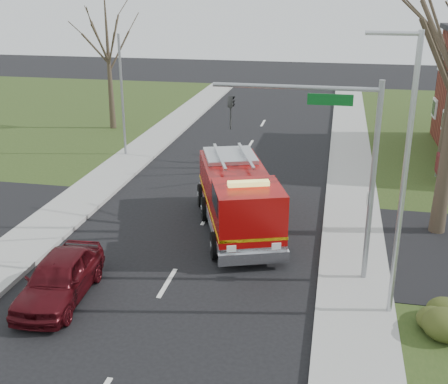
# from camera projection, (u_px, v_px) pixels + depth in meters

# --- Properties ---
(ground) EXTENTS (120.00, 120.00, 0.00)m
(ground) POSITION_uv_depth(u_px,v_px,m) (167.00, 283.00, 18.96)
(ground) COLOR black
(ground) RESTS_ON ground
(sidewalk_right) EXTENTS (2.40, 80.00, 0.15)m
(sidewalk_right) POSITION_uv_depth(u_px,v_px,m) (355.00, 300.00, 17.78)
(sidewalk_right) COLOR #979691
(sidewalk_right) RESTS_ON ground
(sidewalk_left) EXTENTS (2.40, 80.00, 0.15)m
(sidewalk_left) POSITION_uv_depth(u_px,v_px,m) (1.00, 264.00, 20.09)
(sidewalk_left) COLOR #979691
(sidewalk_left) RESTS_ON ground
(health_center_sign) EXTENTS (0.12, 2.00, 1.40)m
(health_center_sign) POSITION_uv_depth(u_px,v_px,m) (440.00, 167.00, 28.19)
(health_center_sign) COLOR #531317
(health_center_sign) RESTS_ON ground
(bare_tree_left) EXTENTS (4.50, 4.50, 9.00)m
(bare_tree_left) POSITION_uv_depth(u_px,v_px,m) (108.00, 48.00, 37.30)
(bare_tree_left) COLOR #3A2F22
(bare_tree_left) RESTS_ON ground
(traffic_signal_mast) EXTENTS (5.29, 0.18, 6.80)m
(traffic_signal_mast) POSITION_uv_depth(u_px,v_px,m) (334.00, 145.00, 17.74)
(traffic_signal_mast) COLOR gray
(traffic_signal_mast) RESTS_ON ground
(streetlight_pole) EXTENTS (1.48, 0.16, 8.40)m
(streetlight_pole) POSITION_uv_depth(u_px,v_px,m) (403.00, 173.00, 15.59)
(streetlight_pole) COLOR #B7BABF
(streetlight_pole) RESTS_ON ground
(utility_pole_far) EXTENTS (0.14, 0.14, 7.00)m
(utility_pole_far) POSITION_uv_depth(u_px,v_px,m) (122.00, 97.00, 31.90)
(utility_pole_far) COLOR gray
(utility_pole_far) RESTS_ON ground
(fire_engine) EXTENTS (4.72, 7.66, 2.92)m
(fire_engine) POSITION_uv_depth(u_px,v_px,m) (238.00, 200.00, 22.60)
(fire_engine) COLOR #8E0706
(fire_engine) RESTS_ON ground
(parked_car_maroon) EXTENTS (2.03, 4.47, 1.49)m
(parked_car_maroon) POSITION_uv_depth(u_px,v_px,m) (59.00, 278.00, 17.78)
(parked_car_maroon) COLOR #440A10
(parked_car_maroon) RESTS_ON ground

